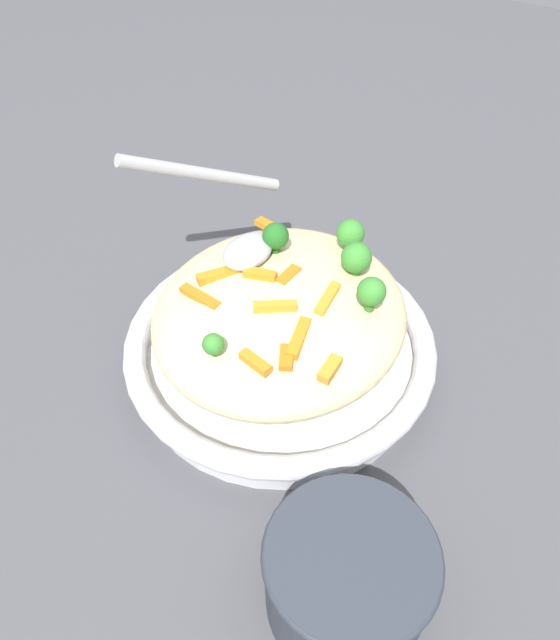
# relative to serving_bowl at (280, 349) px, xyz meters

# --- Properties ---
(ground_plane) EXTENTS (2.40, 2.40, 0.00)m
(ground_plane) POSITION_rel_serving_bowl_xyz_m (0.00, 0.00, -0.03)
(ground_plane) COLOR #4C4C51
(serving_bowl) EXTENTS (0.30, 0.30, 0.05)m
(serving_bowl) POSITION_rel_serving_bowl_xyz_m (0.00, 0.00, 0.00)
(serving_bowl) COLOR silver
(serving_bowl) RESTS_ON ground_plane
(pasta_mound) EXTENTS (0.24, 0.23, 0.07)m
(pasta_mound) POSITION_rel_serving_bowl_xyz_m (0.00, 0.00, 0.05)
(pasta_mound) COLOR beige
(pasta_mound) RESTS_ON serving_bowl
(carrot_piece_0) EXTENTS (0.03, 0.01, 0.01)m
(carrot_piece_0) POSITION_rel_serving_bowl_xyz_m (-0.01, -0.00, 0.08)
(carrot_piece_0) COLOR orange
(carrot_piece_0) RESTS_ON pasta_mound
(carrot_piece_1) EXTENTS (0.02, 0.03, 0.01)m
(carrot_piece_1) POSITION_rel_serving_bowl_xyz_m (0.00, -0.02, 0.09)
(carrot_piece_1) COLOR orange
(carrot_piece_1) RESTS_ON pasta_mound
(carrot_piece_2) EXTENTS (0.03, 0.01, 0.01)m
(carrot_piece_2) POSITION_rel_serving_bowl_xyz_m (0.06, 0.08, 0.08)
(carrot_piece_2) COLOR orange
(carrot_piece_2) RESTS_ON pasta_mound
(carrot_piece_3) EXTENTS (0.04, 0.01, 0.01)m
(carrot_piece_3) POSITION_rel_serving_bowl_xyz_m (-0.01, 0.04, 0.08)
(carrot_piece_3) COLOR orange
(carrot_piece_3) RESTS_ON pasta_mound
(carrot_piece_4) EXTENTS (0.03, 0.02, 0.01)m
(carrot_piece_4) POSITION_rel_serving_bowl_xyz_m (0.07, 0.04, 0.08)
(carrot_piece_4) COLOR orange
(carrot_piece_4) RESTS_ON pasta_mound
(carrot_piece_5) EXTENTS (0.03, 0.03, 0.01)m
(carrot_piece_5) POSITION_rel_serving_bowl_xyz_m (0.03, 0.01, 0.09)
(carrot_piece_5) COLOR orange
(carrot_piece_5) RESTS_ON pasta_mound
(carrot_piece_6) EXTENTS (0.01, 0.03, 0.01)m
(carrot_piece_6) POSITION_rel_serving_bowl_xyz_m (0.08, 0.03, 0.08)
(carrot_piece_6) COLOR orange
(carrot_piece_6) RESTS_ON pasta_mound
(carrot_piece_7) EXTENTS (0.04, 0.03, 0.01)m
(carrot_piece_7) POSITION_rel_serving_bowl_xyz_m (0.01, -0.05, 0.08)
(carrot_piece_7) COLOR orange
(carrot_piece_7) RESTS_ON pasta_mound
(carrot_piece_8) EXTENTS (0.01, 0.03, 0.01)m
(carrot_piece_8) POSITION_rel_serving_bowl_xyz_m (-0.07, -0.06, 0.08)
(carrot_piece_8) COLOR orange
(carrot_piece_8) RESTS_ON pasta_mound
(carrot_piece_9) EXTENTS (0.01, 0.04, 0.01)m
(carrot_piece_9) POSITION_rel_serving_bowl_xyz_m (0.04, -0.05, 0.08)
(carrot_piece_9) COLOR orange
(carrot_piece_9) RESTS_ON pasta_mound
(carrot_piece_10) EXTENTS (0.04, 0.02, 0.01)m
(carrot_piece_10) POSITION_rel_serving_bowl_xyz_m (0.04, 0.04, 0.08)
(carrot_piece_10) COLOR orange
(carrot_piece_10) RESTS_ON pasta_mound
(broccoli_floret_0) EXTENTS (0.02, 0.02, 0.02)m
(broccoli_floret_0) POSITION_rel_serving_bowl_xyz_m (0.09, -0.01, 0.09)
(broccoli_floret_0) COLOR #377928
(broccoli_floret_0) RESTS_ON pasta_mound
(broccoli_floret_1) EXTENTS (0.03, 0.03, 0.03)m
(broccoli_floret_1) POSITION_rel_serving_bowl_xyz_m (-0.09, 0.02, 0.09)
(broccoli_floret_1) COLOR #377928
(broccoli_floret_1) RESTS_ON pasta_mound
(broccoli_floret_2) EXTENTS (0.02, 0.02, 0.03)m
(broccoli_floret_2) POSITION_rel_serving_bowl_xyz_m (-0.04, -0.03, 0.10)
(broccoli_floret_2) COLOR #205B1C
(broccoli_floret_2) RESTS_ON pasta_mound
(broccoli_floret_3) EXTENTS (0.03, 0.03, 0.03)m
(broccoli_floret_3) POSITION_rel_serving_bowl_xyz_m (-0.06, 0.05, 0.09)
(broccoli_floret_3) COLOR #377928
(broccoli_floret_3) RESTS_ON pasta_mound
(broccoli_floret_4) EXTENTS (0.02, 0.02, 0.03)m
(broccoli_floret_4) POSITION_rel_serving_bowl_xyz_m (-0.02, 0.08, 0.10)
(broccoli_floret_4) COLOR #377928
(broccoli_floret_4) RESTS_ON pasta_mound
(serving_spoon) EXTENTS (0.15, 0.13, 0.09)m
(serving_spoon) POSITION_rel_serving_bowl_xyz_m (-0.03, -0.07, 0.11)
(serving_spoon) COLOR #B7B7BC
(serving_spoon) RESTS_ON pasta_mound
(companion_bowl) EXTENTS (0.12, 0.12, 0.08)m
(companion_bowl) POSITION_rel_serving_bowl_xyz_m (0.17, 0.16, 0.02)
(companion_bowl) COLOR #333842
(companion_bowl) RESTS_ON ground_plane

